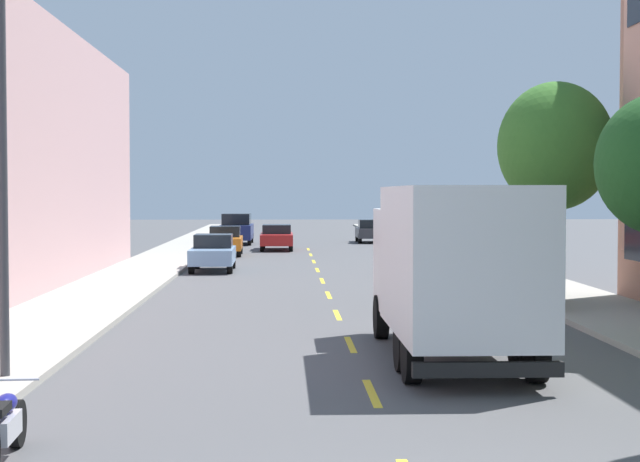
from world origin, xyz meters
The scene contains 14 objects.
ground_plane centered at (0.00, 30.00, 0.00)m, with size 160.00×160.00×0.00m, color #4C4C4F.
sidewalk_left centered at (-7.10, 28.00, 0.07)m, with size 3.20×120.00×0.14m, color #A39E93.
sidewalk_right centered at (7.10, 28.00, 0.07)m, with size 3.20×120.00×0.14m, color #A39E93.
lane_centerline_dashes centered at (0.00, 24.50, 0.00)m, with size 0.14×47.20×0.01m.
street_tree_third centered at (6.40, 19.26, 4.55)m, with size 3.31×3.31×6.27m.
street_lamp centered at (-5.95, 7.97, 4.29)m, with size 1.35×0.28×7.20m.
delivery_box_truck centered at (1.80, 9.97, 1.89)m, with size 2.40×7.21×3.34m.
parked_suv_navy centered at (-4.36, 52.84, 0.99)m, with size 1.99×4.82×1.93m.
parked_suv_champagne centered at (4.48, 18.69, 0.99)m, with size 1.97×4.81×1.93m.
parked_hatchback_orange centered at (-4.44, 41.76, 0.76)m, with size 1.80×4.03×1.50m.
parked_hatchback_sky centered at (-4.33, 31.70, 0.76)m, with size 1.77×4.01×1.50m.
parked_hatchback_charcoal centered at (4.23, 54.48, 0.76)m, with size 1.79×4.02×1.50m.
moving_red_sedan centered at (-1.80, 46.45, 0.75)m, with size 1.80×4.50×1.43m.
parked_motorcycle centered at (-4.75, 3.14, 0.41)m, with size 0.62×2.05×0.90m.
Camera 1 is at (-1.41, -8.44, 3.21)m, focal length 54.58 mm.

